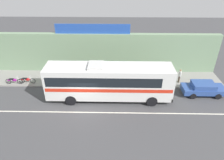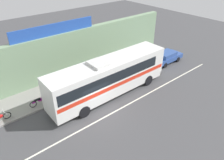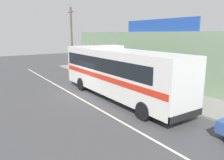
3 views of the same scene
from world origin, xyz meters
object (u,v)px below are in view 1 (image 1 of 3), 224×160
at_px(parked_car, 203,88).
at_px(pedestrian_far_right, 180,75).
at_px(motorcycle_orange, 14,81).
at_px(motorcycle_black, 58,80).
at_px(intercity_bus, 108,80).
at_px(motorcycle_green, 74,81).
at_px(motorcycle_purple, 27,80).

distance_m(parked_car, pedestrian_far_right, 2.89).
height_order(motorcycle_orange, motorcycle_black, same).
relative_size(parked_car, pedestrian_far_right, 2.66).
xyz_separation_m(motorcycle_orange, motorcycle_black, (4.84, 0.24, 0.00)).
relative_size(motorcycle_orange, motorcycle_black, 1.00).
bearing_deg(intercity_bus, pedestrian_far_right, 21.05).
bearing_deg(motorcycle_green, parked_car, -6.32).
xyz_separation_m(motorcycle_black, pedestrian_far_right, (13.57, 0.50, 0.51)).
bearing_deg(intercity_bus, motorcycle_purple, 165.12).
height_order(motorcycle_black, pedestrian_far_right, pedestrian_far_right).
xyz_separation_m(parked_car, motorcycle_black, (-15.46, 1.66, -0.17)).
height_order(intercity_bus, parked_car, intercity_bus).
distance_m(motorcycle_green, pedestrian_far_right, 11.75).
bearing_deg(pedestrian_far_right, motorcycle_orange, -177.71).
bearing_deg(intercity_bus, motorcycle_green, 148.65).
height_order(parked_car, motorcycle_green, parked_car).
height_order(motorcycle_orange, pedestrian_far_right, pedestrian_far_right).
height_order(intercity_bus, motorcycle_black, intercity_bus).
distance_m(parked_car, motorcycle_black, 15.55).
bearing_deg(motorcycle_purple, motorcycle_black, 1.30).
distance_m(motorcycle_purple, pedestrian_far_right, 17.02).
height_order(motorcycle_orange, motorcycle_green, same).
distance_m(parked_car, motorcycle_green, 13.69).
bearing_deg(parked_car, motorcycle_purple, 175.22).
height_order(motorcycle_green, pedestrian_far_right, pedestrian_far_right).
xyz_separation_m(motorcycle_black, motorcycle_purple, (-3.44, -0.08, 0.00)).
height_order(motorcycle_orange, motorcycle_purple, same).
xyz_separation_m(intercity_bus, motorcycle_orange, (-10.57, 2.28, -1.50)).
distance_m(motorcycle_orange, pedestrian_far_right, 18.43).
bearing_deg(motorcycle_purple, pedestrian_far_right, 1.95).
distance_m(motorcycle_black, pedestrian_far_right, 13.59).
bearing_deg(motorcycle_purple, motorcycle_orange, -173.53).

